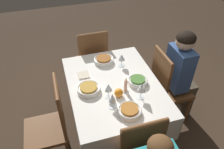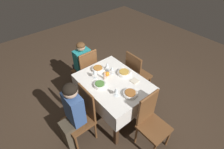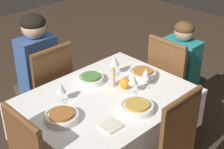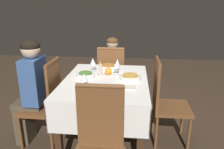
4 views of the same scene
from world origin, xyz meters
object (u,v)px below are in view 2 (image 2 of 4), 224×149
at_px(bowl_east, 130,94).
at_px(chair_north, 136,73).
at_px(chair_west, 86,70).
at_px(person_adult_denim, 72,114).
at_px(chair_east, 151,121).
at_px(wine_glass_north, 112,69).
at_px(bowl_south, 100,84).
at_px(napkin_red_folded, 135,81).
at_px(wine_glass_east, 116,90).
at_px(bowl_west, 98,69).
at_px(wine_glass_west, 107,65).
at_px(bowl_north, 124,73).
at_px(dining_table, 113,86).
at_px(chair_south, 82,114).
at_px(wine_glass_south, 95,72).
at_px(person_child_teal, 82,63).
at_px(candle_centerpiece, 105,76).
at_px(orange_fruit, 107,74).

bearing_deg(bowl_east, chair_north, 126.42).
bearing_deg(chair_west, person_adult_denim, 47.10).
bearing_deg(chair_east, wine_glass_north, 86.84).
height_order(bowl_south, napkin_red_folded, bowl_south).
distance_m(chair_east, wine_glass_east, 0.66).
height_order(bowl_west, bowl_east, same).
distance_m(wine_glass_west, bowl_north, 0.31).
relative_size(dining_table, chair_south, 1.18).
relative_size(chair_east, wine_glass_south, 5.81).
distance_m(person_adult_denim, bowl_south, 0.60).
bearing_deg(chair_north, person_child_teal, 37.98).
relative_size(dining_table, candle_centerpiece, 7.14).
distance_m(chair_east, candle_centerpiece, 0.96).
distance_m(wine_glass_north, orange_fruit, 0.12).
bearing_deg(wine_glass_north, chair_west, -169.50).
xyz_separation_m(chair_west, wine_glass_west, (0.50, 0.12, 0.35)).
distance_m(bowl_north, candle_centerpiece, 0.34).
distance_m(chair_west, wine_glass_east, 1.10).
relative_size(bowl_west, candle_centerpiece, 1.28).
distance_m(person_child_teal, orange_fruit, 0.80).
distance_m(person_child_teal, bowl_north, 0.97).
distance_m(person_child_teal, wine_glass_west, 0.73).
height_order(person_adult_denim, orange_fruit, person_adult_denim).
relative_size(chair_south, wine_glass_north, 6.32).
distance_m(wine_glass_south, wine_glass_east, 0.50).
bearing_deg(chair_west, chair_south, 53.26).
height_order(chair_west, candle_centerpiece, chair_west).
height_order(bowl_south, wine_glass_south, wine_glass_south).
distance_m(chair_east, person_adult_denim, 1.12).
bearing_deg(candle_centerpiece, dining_table, 29.38).
xyz_separation_m(person_child_teal, wine_glass_south, (0.69, -0.16, 0.29)).
relative_size(chair_east, candle_centerpiece, 6.03).
xyz_separation_m(bowl_west, wine_glass_north, (0.23, 0.11, 0.08)).
distance_m(chair_north, wine_glass_north, 0.65).
bearing_deg(bowl_north, chair_south, -84.54).
relative_size(chair_east, wine_glass_north, 6.32).
xyz_separation_m(dining_table, bowl_south, (-0.05, -0.22, 0.14)).
height_order(wine_glass_north, bowl_east, wine_glass_north).
relative_size(chair_west, wine_glass_east, 6.61).
bearing_deg(person_child_teal, bowl_south, 76.89).
height_order(chair_west, chair_east, same).
distance_m(chair_east, bowl_east, 0.48).
distance_m(chair_east, wine_glass_west, 1.11).
bearing_deg(orange_fruit, candle_centerpiece, -64.24).
relative_size(person_child_teal, bowl_north, 4.84).
height_order(chair_north, chair_east, same).
xyz_separation_m(person_child_teal, wine_glass_east, (1.20, -0.15, 0.28)).
height_order(chair_east, bowl_south, chair_east).
bearing_deg(person_adult_denim, candle_centerpiece, 104.57).
distance_m(person_child_teal, wine_glass_north, 0.85).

